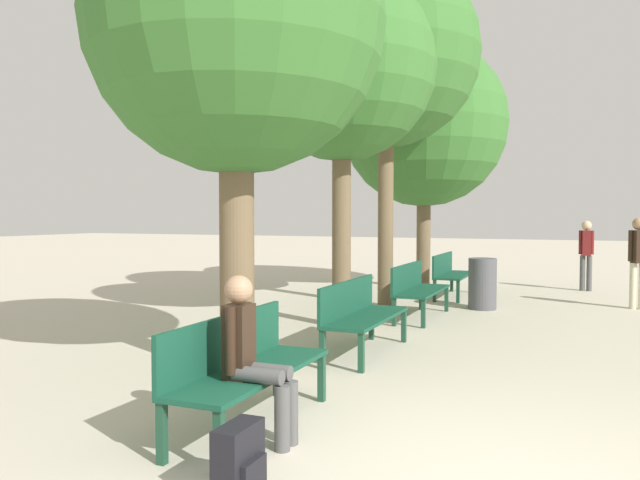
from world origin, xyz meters
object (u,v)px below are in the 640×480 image
object	(u,v)px
tree_row_0	(236,27)
pedestrian_near	(586,251)
bench_row_2	(416,286)
tree_row_1	(342,68)
tree_row_2	(386,55)
person_seated	(252,353)
pedestrian_mid	(638,257)
backpack	(239,463)
trash_bin	(482,284)
tree_row_3	(424,125)
bench_row_1	(359,311)
bench_row_0	(242,362)
bench_row_3	(450,272)

from	to	relation	value
tree_row_0	pedestrian_near	xyz separation A→B (m)	(3.41, 9.24, -2.72)
bench_row_2	tree_row_1	bearing A→B (deg)	-124.75
tree_row_2	person_seated	size ratio (longest dim) A/B	5.08
pedestrian_mid	tree_row_0	bearing A→B (deg)	-122.23
tree_row_0	pedestrian_near	bearing A→B (deg)	69.75
backpack	trash_bin	xyz separation A→B (m)	(0.23, 8.14, 0.23)
pedestrian_near	trash_bin	xyz separation A→B (m)	(-1.71, -3.59, -0.43)
tree_row_1	tree_row_2	world-z (taller)	tree_row_2
tree_row_3	trash_bin	world-z (taller)	tree_row_3
bench_row_2	tree_row_1	size ratio (longest dim) A/B	0.34
bench_row_1	person_seated	world-z (taller)	person_seated
bench_row_0	backpack	bearing A→B (deg)	-60.88
tree_row_0	tree_row_2	bearing A→B (deg)	90.00
bench_row_3	pedestrian_near	size ratio (longest dim) A/B	1.17
backpack	tree_row_2	bearing A→B (deg)	100.62
bench_row_1	tree_row_0	distance (m)	3.52
trash_bin	tree_row_1	bearing A→B (deg)	-123.22
backpack	tree_row_1	bearing A→B (deg)	104.81
person_seated	backpack	xyz separation A→B (m)	(0.39, -0.86, -0.44)
bench_row_3	backpack	world-z (taller)	bench_row_3
pedestrian_near	pedestrian_mid	distance (m)	2.65
tree_row_2	tree_row_3	distance (m)	3.10
bench_row_1	pedestrian_mid	size ratio (longest dim) A/B	1.11
bench_row_2	backpack	xyz separation A→B (m)	(0.63, -6.76, -0.29)
person_seated	pedestrian_mid	distance (m)	8.94
tree_row_3	backpack	bearing A→B (deg)	-82.27
bench_row_0	bench_row_1	distance (m)	2.82
bench_row_0	tree_row_2	bearing A→B (deg)	97.16
tree_row_2	tree_row_0	bearing A→B (deg)	-90.00
tree_row_1	person_seated	distance (m)	5.77
bench_row_1	backpack	world-z (taller)	bench_row_1
tree_row_3	pedestrian_mid	distance (m)	5.31
bench_row_3	tree_row_1	distance (m)	5.29
bench_row_3	tree_row_2	xyz separation A→B (m)	(-0.84, -1.76, 4.05)
bench_row_0	pedestrian_mid	size ratio (longest dim) A/B	1.11
bench_row_3	pedestrian_mid	distance (m)	3.45
tree_row_1	person_seated	size ratio (longest dim) A/B	4.26
bench_row_2	person_seated	distance (m)	5.91
tree_row_1	tree_row_3	bearing A→B (deg)	90.00
backpack	tree_row_3	bearing A→B (deg)	97.73
person_seated	bench_row_2	bearing A→B (deg)	92.32
bench_row_2	bench_row_3	bearing A→B (deg)	90.00
tree_row_0	pedestrian_mid	size ratio (longest dim) A/B	3.18
person_seated	trash_bin	bearing A→B (deg)	85.15
bench_row_1	bench_row_0	bearing A→B (deg)	-90.00
tree_row_1	tree_row_3	size ratio (longest dim) A/B	0.94
trash_bin	backpack	bearing A→B (deg)	-91.62
bench_row_3	tree_row_0	bearing A→B (deg)	-96.76
backpack	pedestrian_mid	bearing A→B (deg)	73.24
tree_row_2	trash_bin	xyz separation A→B (m)	(1.70, 0.32, -4.12)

